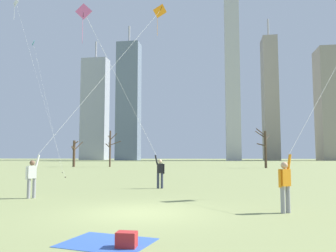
{
  "coord_description": "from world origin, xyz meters",
  "views": [
    {
      "loc": [
        2.52,
        -10.59,
        1.81
      ],
      "look_at": [
        0.0,
        6.0,
        3.32
      ],
      "focal_mm": 35.58,
      "sensor_mm": 36.0,
      "label": 1
    }
  ],
  "objects_px": {
    "distant_kite_drifting_left_teal": "(37,58)",
    "bare_tree_center": "(110,147)",
    "kite_flyer_midfield_right_pink": "(147,145)",
    "distant_kite_drifting_right_white": "(20,17)",
    "bare_tree_far_right_edge": "(74,152)",
    "kite_flyer_foreground_right_orange": "(53,149)",
    "picnic_spot": "(118,241)",
    "bare_tree_leftmost": "(265,147)",
    "kite_flyer_midfield_left_purple": "(314,122)"
  },
  "relations": [
    {
      "from": "distant_kite_drifting_left_teal",
      "to": "bare_tree_center",
      "type": "xyz_separation_m",
      "value": [
        3.7,
        16.94,
        -10.31
      ]
    },
    {
      "from": "bare_tree_center",
      "to": "kite_flyer_midfield_right_pink",
      "type": "bearing_deg",
      "value": -68.34
    },
    {
      "from": "distant_kite_drifting_right_white",
      "to": "bare_tree_far_right_edge",
      "type": "distance_m",
      "value": 28.02
    },
    {
      "from": "kite_flyer_foreground_right_orange",
      "to": "distant_kite_drifting_right_white",
      "type": "height_order",
      "value": "distant_kite_drifting_right_white"
    },
    {
      "from": "picnic_spot",
      "to": "bare_tree_leftmost",
      "type": "height_order",
      "value": "bare_tree_leftmost"
    },
    {
      "from": "picnic_spot",
      "to": "bare_tree_center",
      "type": "distance_m",
      "value": 48.96
    },
    {
      "from": "bare_tree_center",
      "to": "bare_tree_leftmost",
      "type": "height_order",
      "value": "bare_tree_leftmost"
    },
    {
      "from": "kite_flyer_foreground_right_orange",
      "to": "bare_tree_center",
      "type": "xyz_separation_m",
      "value": [
        -10.22,
        38.77,
        1.09
      ]
    },
    {
      "from": "kite_flyer_foreground_right_orange",
      "to": "bare_tree_far_right_edge",
      "type": "height_order",
      "value": "kite_flyer_foreground_right_orange"
    },
    {
      "from": "kite_flyer_foreground_right_orange",
      "to": "bare_tree_leftmost",
      "type": "xyz_separation_m",
      "value": [
        14.36,
        37.48,
        1.0
      ]
    },
    {
      "from": "distant_kite_drifting_right_white",
      "to": "bare_tree_far_right_edge",
      "type": "height_order",
      "value": "distant_kite_drifting_right_white"
    },
    {
      "from": "kite_flyer_foreground_right_orange",
      "to": "kite_flyer_midfield_right_pink",
      "type": "bearing_deg",
      "value": 50.57
    },
    {
      "from": "picnic_spot",
      "to": "bare_tree_leftmost",
      "type": "distance_m",
      "value": 45.98
    },
    {
      "from": "bare_tree_center",
      "to": "picnic_spot",
      "type": "bearing_deg",
      "value": -71.32
    },
    {
      "from": "kite_flyer_midfield_left_purple",
      "to": "bare_tree_far_right_edge",
      "type": "relative_size",
      "value": 2.29
    },
    {
      "from": "kite_flyer_foreground_right_orange",
      "to": "bare_tree_far_right_edge",
      "type": "relative_size",
      "value": 2.63
    },
    {
      "from": "bare_tree_center",
      "to": "bare_tree_leftmost",
      "type": "bearing_deg",
      "value": -2.99
    },
    {
      "from": "kite_flyer_midfield_right_pink",
      "to": "bare_tree_center",
      "type": "bearing_deg",
      "value": 111.66
    },
    {
      "from": "kite_flyer_midfield_left_purple",
      "to": "distant_kite_drifting_left_teal",
      "type": "height_order",
      "value": "distant_kite_drifting_left_teal"
    },
    {
      "from": "kite_flyer_foreground_right_orange",
      "to": "kite_flyer_midfield_left_purple",
      "type": "bearing_deg",
      "value": -9.0
    },
    {
      "from": "kite_flyer_midfield_right_pink",
      "to": "bare_tree_leftmost",
      "type": "relative_size",
      "value": 1.79
    },
    {
      "from": "bare_tree_far_right_edge",
      "to": "bare_tree_leftmost",
      "type": "bearing_deg",
      "value": -1.74
    },
    {
      "from": "kite_flyer_midfield_left_purple",
      "to": "picnic_spot",
      "type": "bearing_deg",
      "value": -133.24
    },
    {
      "from": "distant_kite_drifting_left_teal",
      "to": "distant_kite_drifting_right_white",
      "type": "height_order",
      "value": "distant_kite_drifting_right_white"
    },
    {
      "from": "bare_tree_center",
      "to": "bare_tree_far_right_edge",
      "type": "distance_m",
      "value": 6.21
    },
    {
      "from": "kite_flyer_midfield_left_purple",
      "to": "distant_kite_drifting_right_white",
      "type": "xyz_separation_m",
      "value": [
        -22.03,
        15.7,
        12.02
      ]
    },
    {
      "from": "distant_kite_drifting_right_white",
      "to": "picnic_spot",
      "type": "height_order",
      "value": "distant_kite_drifting_right_white"
    },
    {
      "from": "distant_kite_drifting_right_white",
      "to": "kite_flyer_foreground_right_orange",
      "type": "bearing_deg",
      "value": -51.41
    },
    {
      "from": "kite_flyer_midfield_left_purple",
      "to": "bare_tree_center",
      "type": "relative_size",
      "value": 1.67
    },
    {
      "from": "picnic_spot",
      "to": "distant_kite_drifting_left_teal",
      "type": "bearing_deg",
      "value": 123.39
    },
    {
      "from": "picnic_spot",
      "to": "bare_tree_leftmost",
      "type": "bearing_deg",
      "value": 78.77
    },
    {
      "from": "kite_flyer_midfield_right_pink",
      "to": "picnic_spot",
      "type": "distance_m",
      "value": 12.14
    },
    {
      "from": "bare_tree_leftmost",
      "to": "bare_tree_far_right_edge",
      "type": "distance_m",
      "value": 30.75
    },
    {
      "from": "bare_tree_leftmost",
      "to": "distant_kite_drifting_left_teal",
      "type": "bearing_deg",
      "value": -151.03
    },
    {
      "from": "kite_flyer_foreground_right_orange",
      "to": "distant_kite_drifting_right_white",
      "type": "distance_m",
      "value": 22.07
    },
    {
      "from": "bare_tree_center",
      "to": "bare_tree_leftmost",
      "type": "xyz_separation_m",
      "value": [
        24.58,
        -1.28,
        -0.09
      ]
    },
    {
      "from": "bare_tree_leftmost",
      "to": "bare_tree_center",
      "type": "bearing_deg",
      "value": 177.01
    },
    {
      "from": "distant_kite_drifting_left_teal",
      "to": "bare_tree_leftmost",
      "type": "height_order",
      "value": "distant_kite_drifting_left_teal"
    },
    {
      "from": "kite_flyer_midfield_left_purple",
      "to": "bare_tree_leftmost",
      "type": "bearing_deg",
      "value": 84.93
    },
    {
      "from": "kite_flyer_foreground_right_orange",
      "to": "distant_kite_drifting_right_white",
      "type": "bearing_deg",
      "value": 128.59
    },
    {
      "from": "kite_flyer_midfield_left_purple",
      "to": "distant_kite_drifting_right_white",
      "type": "height_order",
      "value": "distant_kite_drifting_right_white"
    },
    {
      "from": "bare_tree_far_right_edge",
      "to": "kite_flyer_foreground_right_orange",
      "type": "bearing_deg",
      "value": -66.92
    },
    {
      "from": "kite_flyer_foreground_right_orange",
      "to": "bare_tree_leftmost",
      "type": "relative_size",
      "value": 1.89
    },
    {
      "from": "distant_kite_drifting_left_teal",
      "to": "kite_flyer_midfield_left_purple",
      "type": "bearing_deg",
      "value": -43.52
    },
    {
      "from": "kite_flyer_midfield_left_purple",
      "to": "bare_tree_center",
      "type": "bearing_deg",
      "value": 117.53
    },
    {
      "from": "kite_flyer_midfield_right_pink",
      "to": "distant_kite_drifting_right_white",
      "type": "height_order",
      "value": "distant_kite_drifting_right_white"
    },
    {
      "from": "kite_flyer_midfield_left_purple",
      "to": "distant_kite_drifting_left_teal",
      "type": "bearing_deg",
      "value": 136.48
    },
    {
      "from": "kite_flyer_midfield_left_purple",
      "to": "picnic_spot",
      "type": "xyz_separation_m",
      "value": [
        -5.45,
        -5.8,
        -2.94
      ]
    },
    {
      "from": "kite_flyer_midfield_left_purple",
      "to": "picnic_spot",
      "type": "relative_size",
      "value": 4.89
    },
    {
      "from": "kite_flyer_midfield_right_pink",
      "to": "bare_tree_center",
      "type": "height_order",
      "value": "kite_flyer_midfield_right_pink"
    }
  ]
}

